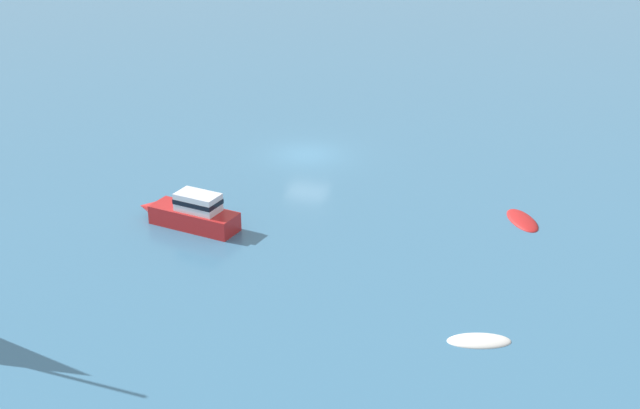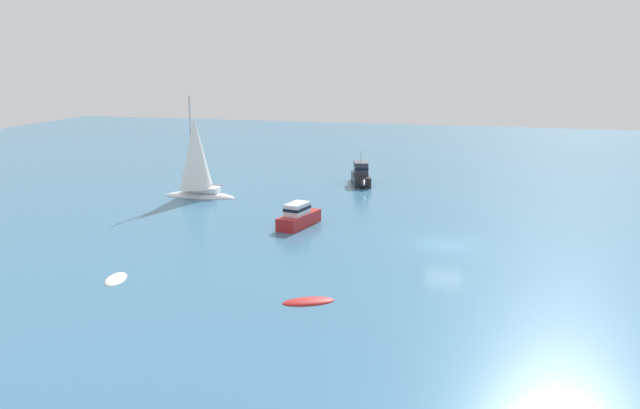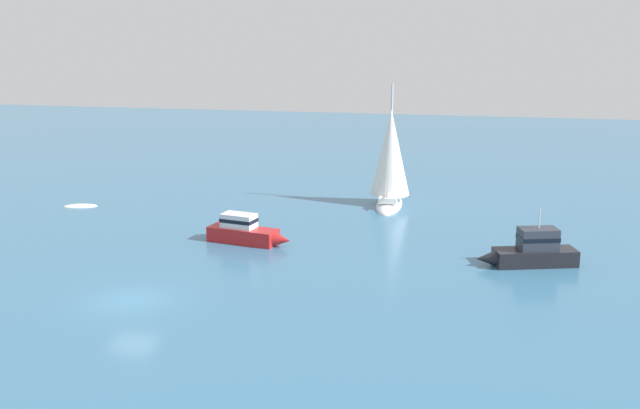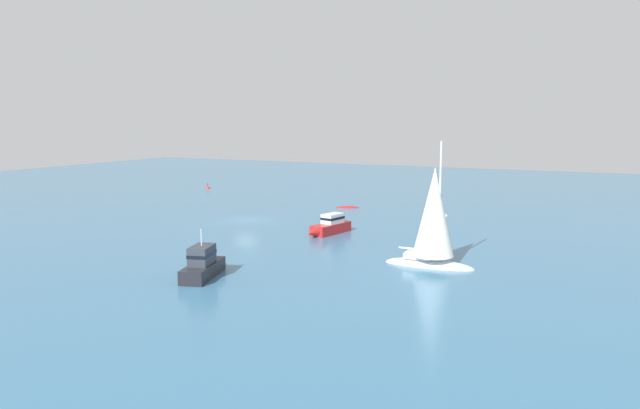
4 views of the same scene
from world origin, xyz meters
name	(u,v)px [view 1 (image 1 of 4)]	position (x,y,z in m)	size (l,w,h in m)	color
ground_plane	(307,155)	(0.00, 0.00, 0.00)	(160.00, 160.00, 0.00)	teal
tender	(479,341)	(12.46, -18.28, 0.00)	(2.80, 1.81, 0.36)	silver
rib	(522,221)	(13.26, -6.20, 0.00)	(2.41, 3.12, 0.41)	#B21E1E
motor_cruiser	(191,213)	(-2.82, -11.31, 0.75)	(5.82, 2.48, 1.88)	#B21E1E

